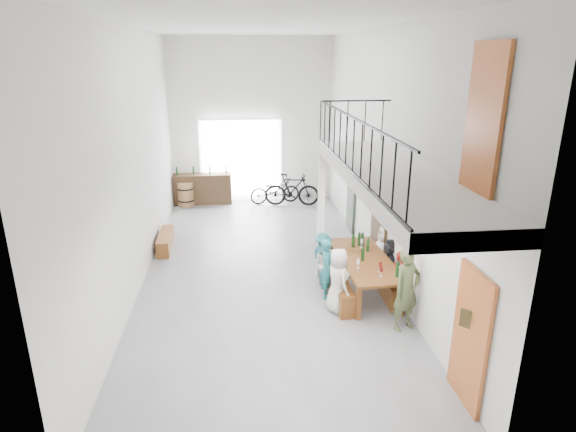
{
  "coord_description": "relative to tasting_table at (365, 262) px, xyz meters",
  "views": [
    {
      "loc": [
        -0.52,
        -10.55,
        4.9
      ],
      "look_at": [
        0.55,
        -0.5,
        1.5
      ],
      "focal_mm": 30.0,
      "sensor_mm": 36.0,
      "label": 1
    }
  ],
  "objects": [
    {
      "name": "right_wall_decor",
      "position": [
        0.61,
        -0.47,
        1.04
      ],
      "size": [
        0.07,
        8.28,
        5.07
      ],
      "color": "#AE5120",
      "rests_on": "ground"
    },
    {
      "name": "bench_wall",
      "position": [
        0.48,
        0.09,
        -0.47
      ],
      "size": [
        0.31,
        2.08,
        0.48
      ],
      "primitive_type": "cube",
      "rotation": [
        0.0,
        0.0,
        -0.02
      ],
      "color": "brown",
      "rests_on": "ground"
    },
    {
      "name": "serving_counter",
      "position": [
        -3.84,
        7.04,
        -0.19
      ],
      "size": [
        1.97,
        0.61,
        1.03
      ],
      "primitive_type": "cube",
      "rotation": [
        0.0,
        0.0,
        0.04
      ],
      "color": "#362312",
      "rests_on": "ground"
    },
    {
      "name": "potted_plant",
      "position": [
        0.36,
        1.76,
        -0.47
      ],
      "size": [
        0.49,
        0.44,
        0.48
      ],
      "primitive_type": "imported",
      "rotation": [
        0.0,
        0.0,
        -0.17
      ],
      "color": "#1C4816",
      "rests_on": "ground"
    },
    {
      "name": "tasting_table",
      "position": [
        0.0,
        0.0,
        0.0
      ],
      "size": [
        1.14,
        2.57,
        0.79
      ],
      "rotation": [
        0.0,
        0.0,
        0.04
      ],
      "color": "brown",
      "rests_on": "ground"
    },
    {
      "name": "host_standing",
      "position": [
        0.39,
        -1.49,
        0.09
      ],
      "size": [
        0.69,
        0.59,
        1.6
      ],
      "primitive_type": "imported",
      "rotation": [
        0.0,
        0.0,
        0.43
      ],
      "color": "#4B5630",
      "rests_on": "ground"
    },
    {
      "name": "balcony",
      "position": [
        -0.12,
        -1.73,
        2.26
      ],
      "size": [
        1.52,
        5.62,
        4.0
      ],
      "color": "white",
      "rests_on": "ground"
    },
    {
      "name": "guest_right_a",
      "position": [
        0.59,
        -0.52,
        -0.14
      ],
      "size": [
        0.41,
        0.71,
        1.14
      ],
      "primitive_type": "imported",
      "rotation": [
        0.0,
        0.0,
        -1.37
      ],
      "color": "red",
      "rests_on": "ground"
    },
    {
      "name": "guest_left_c",
      "position": [
        -0.76,
        0.43,
        -0.19
      ],
      "size": [
        0.57,
        0.62,
        1.04
      ],
      "primitive_type": "imported",
      "rotation": [
        0.0,
        0.0,
        2.0
      ],
      "color": "silver",
      "rests_on": "ground"
    },
    {
      "name": "guest_right_b",
      "position": [
        0.62,
        0.19,
        -0.14
      ],
      "size": [
        0.59,
        1.11,
        1.14
      ],
      "primitive_type": "imported",
      "rotation": [
        0.0,
        0.0,
        -1.83
      ],
      "color": "black",
      "rests_on": "ground"
    },
    {
      "name": "room_walls",
      "position": [
        -2.09,
        1.39,
        2.85
      ],
      "size": [
        12.0,
        12.0,
        12.0
      ],
      "color": "white",
      "rests_on": "ground"
    },
    {
      "name": "guest_left_b",
      "position": [
        -0.83,
        -0.1,
        -0.06
      ],
      "size": [
        0.38,
        0.52,
        1.3
      ],
      "primitive_type": "imported",
      "rotation": [
        0.0,
        0.0,
        1.41
      ],
      "color": "#226C73",
      "rests_on": "ground"
    },
    {
      "name": "tableware",
      "position": [
        0.03,
        0.23,
        0.24
      ],
      "size": [
        0.5,
        1.71,
        0.35
      ],
      "color": "black",
      "rests_on": "tasting_table"
    },
    {
      "name": "oak_barrel",
      "position": [
        -4.41,
        6.79,
        -0.3
      ],
      "size": [
        0.56,
        0.56,
        0.82
      ],
      "color": "brown",
      "rests_on": "ground"
    },
    {
      "name": "gateway_portal",
      "position": [
        -2.49,
        7.33,
        0.69
      ],
      "size": [
        2.8,
        0.08,
        2.8
      ],
      "primitive_type": "cube",
      "color": "white",
      "rests_on": "ground"
    },
    {
      "name": "guest_right_c",
      "position": [
        0.64,
        0.71,
        -0.08
      ],
      "size": [
        0.41,
        0.62,
        1.25
      ],
      "primitive_type": "imported",
      "rotation": [
        0.0,
        0.0,
        -1.54
      ],
      "color": "silver",
      "rests_on": "ground"
    },
    {
      "name": "bench_inner",
      "position": [
        -0.62,
        -0.08,
        -0.47
      ],
      "size": [
        0.42,
        2.07,
        0.47
      ],
      "primitive_type": "cube",
      "rotation": [
        0.0,
        0.0,
        0.05
      ],
      "color": "brown",
      "rests_on": "ground"
    },
    {
      "name": "counter_bottles",
      "position": [
        -3.84,
        7.04,
        0.47
      ],
      "size": [
        1.71,
        0.13,
        0.28
      ],
      "color": "black",
      "rests_on": "serving_counter"
    },
    {
      "name": "bicycle_near",
      "position": [
        -1.38,
        6.79,
        -0.25
      ],
      "size": [
        1.82,
        0.89,
        0.91
      ],
      "primitive_type": "imported",
      "rotation": [
        0.0,
        0.0,
        1.74
      ],
      "color": "black",
      "rests_on": "ground"
    },
    {
      "name": "guest_left_a",
      "position": [
        -0.73,
        -0.72,
        -0.04
      ],
      "size": [
        0.58,
        0.74,
        1.33
      ],
      "primitive_type": "imported",
      "rotation": [
        0.0,
        0.0,
        1.84
      ],
      "color": "silver",
      "rests_on": "ground"
    },
    {
      "name": "guest_left_d",
      "position": [
        -0.75,
        0.82,
        -0.16
      ],
      "size": [
        0.64,
        0.8,
        1.09
      ],
      "primitive_type": "imported",
      "rotation": [
        0.0,
        0.0,
        1.96
      ],
      "color": "#226C73",
      "rests_on": "ground"
    },
    {
      "name": "floor",
      "position": [
        -2.09,
        1.39,
        -0.71
      ],
      "size": [
        12.0,
        12.0,
        0.0
      ],
      "primitive_type": "plane",
      "color": "slate",
      "rests_on": "ground"
    },
    {
      "name": "bicycle_far",
      "position": [
        -0.82,
        6.46,
        -0.15
      ],
      "size": [
        1.91,
        0.8,
        1.11
      ],
      "primitive_type": "imported",
      "rotation": [
        0.0,
        0.0,
        1.42
      ],
      "color": "black",
      "rests_on": "ground"
    },
    {
      "name": "side_bench",
      "position": [
        -4.59,
        3.01,
        -0.5
      ],
      "size": [
        0.34,
        1.46,
        0.41
      ],
      "primitive_type": "cube",
      "rotation": [
        0.0,
        0.0,
        0.02
      ],
      "color": "brown",
      "rests_on": "ground"
    }
  ]
}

